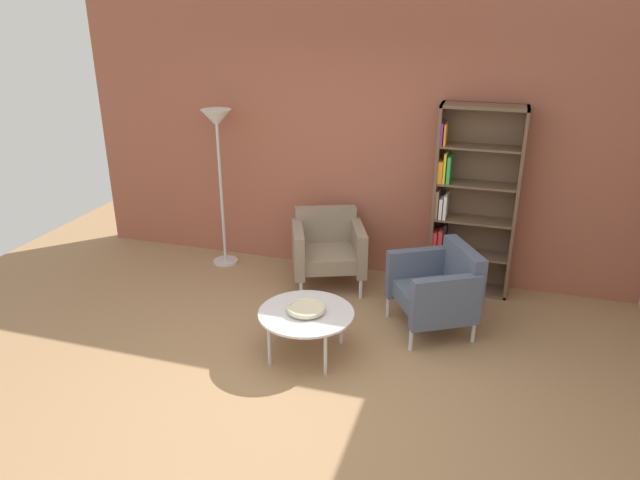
# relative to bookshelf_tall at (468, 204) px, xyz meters

# --- Properties ---
(ground_plane) EXTENTS (8.32, 8.32, 0.00)m
(ground_plane) POSITION_rel_bookshelf_tall_xyz_m (-1.08, -2.25, -0.92)
(ground_plane) COLOR #9E7751
(brick_back_panel) EXTENTS (6.40, 0.12, 2.90)m
(brick_back_panel) POSITION_rel_bookshelf_tall_xyz_m (-1.08, 0.21, 0.53)
(brick_back_panel) COLOR #9E5642
(brick_back_panel) RESTS_ON ground_plane
(bookshelf_tall) EXTENTS (0.80, 0.30, 1.90)m
(bookshelf_tall) POSITION_rel_bookshelf_tall_xyz_m (0.00, 0.00, 0.00)
(bookshelf_tall) COLOR brown
(bookshelf_tall) RESTS_ON ground_plane
(coffee_table_low) EXTENTS (0.80, 0.80, 0.40)m
(coffee_table_low) POSITION_rel_bookshelf_tall_xyz_m (-1.14, -1.67, -0.55)
(coffee_table_low) COLOR silver
(coffee_table_low) RESTS_ON ground_plane
(decorative_bowl) EXTENTS (0.32, 0.32, 0.05)m
(decorative_bowl) POSITION_rel_bookshelf_tall_xyz_m (-1.14, -1.67, -0.48)
(decorative_bowl) COLOR beige
(decorative_bowl) RESTS_ON coffee_table_low
(armchair_corner_red) EXTENTS (0.90, 0.87, 0.78)m
(armchair_corner_red) POSITION_rel_bookshelf_tall_xyz_m (-1.36, -0.33, -0.50)
(armchair_corner_red) COLOR gray
(armchair_corner_red) RESTS_ON ground_plane
(armchair_spare_guest) EXTENTS (0.91, 0.93, 0.78)m
(armchair_spare_guest) POSITION_rel_bookshelf_tall_xyz_m (-0.15, -0.91, -0.50)
(armchair_spare_guest) COLOR #4C566B
(armchair_spare_guest) RESTS_ON ground_plane
(floor_lamp_torchiere) EXTENTS (0.32, 0.32, 1.74)m
(floor_lamp_torchiere) POSITION_rel_bookshelf_tall_xyz_m (-2.63, -0.14, 0.53)
(floor_lamp_torchiere) COLOR silver
(floor_lamp_torchiere) RESTS_ON ground_plane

